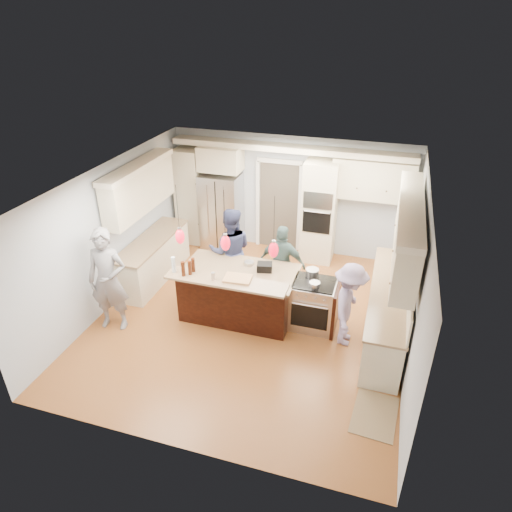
{
  "coord_description": "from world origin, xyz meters",
  "views": [
    {
      "loc": [
        2.13,
        -6.59,
        5.15
      ],
      "look_at": [
        0.0,
        0.35,
        1.15
      ],
      "focal_mm": 32.0,
      "sensor_mm": 36.0,
      "label": 1
    }
  ],
  "objects_px": {
    "refrigerator": "(222,211)",
    "kitchen_island": "(239,292)",
    "person_far_left": "(231,251)",
    "person_bar_end": "(108,280)",
    "island_range": "(315,304)"
  },
  "relations": [
    {
      "from": "kitchen_island",
      "to": "person_far_left",
      "type": "bearing_deg",
      "value": 118.93
    },
    {
      "from": "kitchen_island",
      "to": "person_bar_end",
      "type": "bearing_deg",
      "value": -154.33
    },
    {
      "from": "island_range",
      "to": "refrigerator",
      "type": "bearing_deg",
      "value": 137.41
    },
    {
      "from": "refrigerator",
      "to": "island_range",
      "type": "distance_m",
      "value": 3.71
    },
    {
      "from": "kitchen_island",
      "to": "person_far_left",
      "type": "relative_size",
      "value": 1.18
    },
    {
      "from": "kitchen_island",
      "to": "island_range",
      "type": "distance_m",
      "value": 1.41
    },
    {
      "from": "refrigerator",
      "to": "person_far_left",
      "type": "bearing_deg",
      "value": -64.04
    },
    {
      "from": "person_bar_end",
      "to": "island_range",
      "type": "bearing_deg",
      "value": 7.48
    },
    {
      "from": "person_bar_end",
      "to": "person_far_left",
      "type": "bearing_deg",
      "value": 37.83
    },
    {
      "from": "refrigerator",
      "to": "person_bar_end",
      "type": "bearing_deg",
      "value": -101.92
    },
    {
      "from": "island_range",
      "to": "person_bar_end",
      "type": "bearing_deg",
      "value": -162.94
    },
    {
      "from": "kitchen_island",
      "to": "person_bar_end",
      "type": "height_order",
      "value": "person_bar_end"
    },
    {
      "from": "refrigerator",
      "to": "kitchen_island",
      "type": "bearing_deg",
      "value": -63.12
    },
    {
      "from": "kitchen_island",
      "to": "person_far_left",
      "type": "height_order",
      "value": "person_far_left"
    },
    {
      "from": "kitchen_island",
      "to": "island_range",
      "type": "height_order",
      "value": "kitchen_island"
    }
  ]
}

